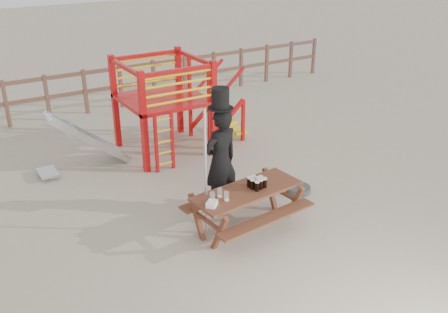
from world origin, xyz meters
TOP-DOWN VIEW (x-y plane):
  - ground at (0.00, 0.00)m, footprint 60.00×60.00m
  - back_fence at (0.00, 7.00)m, footprint 15.09×0.09m
  - playground_fort at (0.12, 3.58)m, footprint 4.71×1.84m
  - picnic_table at (-0.07, -0.06)m, footprint 1.95×1.43m
  - man_with_hat at (-0.14, 0.65)m, footprint 0.76×0.56m
  - metal_pole at (-0.71, 0.15)m, footprint 0.05×0.05m
  - parasol_base at (1.47, 0.47)m, footprint 0.47×0.47m
  - paper_bag at (-0.82, -0.22)m, footprint 0.23×0.22m
  - stout_pints at (0.10, -0.08)m, footprint 0.27×0.27m
  - empty_glasses at (-0.62, -0.10)m, footprint 0.27×0.23m

SIDE VIEW (x-z plane):
  - ground at x=0.00m, z-range 0.00..0.00m
  - parasol_base at x=1.47m, z-range -0.04..0.15m
  - picnic_table at x=-0.07m, z-range 0.09..0.81m
  - back_fence at x=0.00m, z-range 0.14..1.34m
  - paper_bag at x=-0.82m, z-range 0.71..0.79m
  - empty_glasses at x=-0.62m, z-range 0.71..0.86m
  - stout_pints at x=0.10m, z-range 0.71..0.88m
  - man_with_hat at x=-0.14m, z-range -0.12..2.12m
  - metal_pole at x=-0.71m, z-range 0.00..2.14m
  - playground_fort at x=0.12m, z-range 0.02..2.12m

